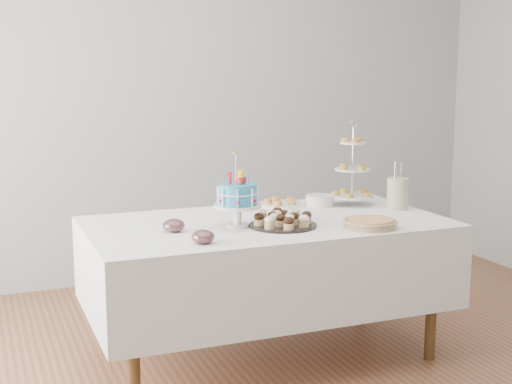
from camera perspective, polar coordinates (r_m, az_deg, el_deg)
name	(u,v)px	position (r m, az deg, el deg)	size (l,w,h in m)	color
floor	(289,377)	(3.82, 2.63, -14.59)	(5.00, 5.00, 0.00)	brown
walls	(291,117)	(3.49, 2.80, 6.05)	(5.04, 4.04, 2.70)	#999B9E
table	(267,262)	(3.89, 0.85, -5.60)	(1.92, 1.02, 0.77)	silver
birthday_cake	(238,207)	(3.68, -1.47, -1.20)	(0.25, 0.25, 0.39)	silver
cupcake_tray	(283,219)	(3.71, 2.16, -2.17)	(0.35, 0.35, 0.08)	black
pie	(370,223)	(3.73, 9.13, -2.44)	(0.28, 0.28, 0.04)	tan
tiered_stand	(353,170)	(4.30, 7.74, 1.77)	(0.26, 0.26, 0.51)	silver
plate_stack	(320,200)	(4.27, 5.12, -0.68)	(0.17, 0.17, 0.07)	silver
pastry_plate	(281,203)	(4.28, 2.02, -0.85)	(0.27, 0.27, 0.04)	silver
jam_bowl_a	(203,237)	(3.36, -4.26, -3.60)	(0.11, 0.11, 0.07)	silver
jam_bowl_b	(174,226)	(3.61, -6.60, -2.69)	(0.11, 0.11, 0.07)	silver
utensil_pitcher	(398,192)	(4.24, 11.27, -0.02)	(0.13, 0.12, 0.28)	beige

